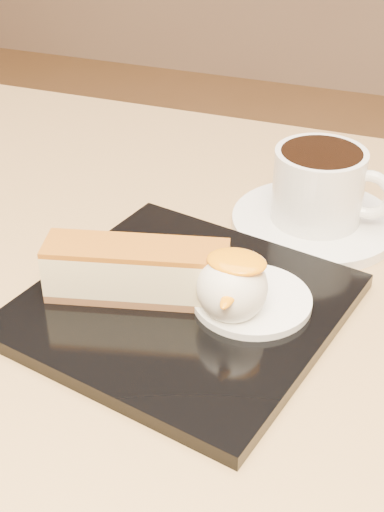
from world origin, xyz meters
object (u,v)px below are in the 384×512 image
at_px(table, 145,457).
at_px(saucer, 314,222).
at_px(ice_cream_scoop, 232,287).
at_px(coffee_cup, 321,185).
at_px(cheesecake, 137,271).
at_px(dessert_plate, 183,307).

bearing_deg(table, saucer, 61.59).
bearing_deg(ice_cream_scoop, saucer, 80.77).
distance_m(ice_cream_scoop, coffee_cup, 0.17).
distance_m(table, ice_cream_scoop, 0.21).
bearing_deg(cheesecake, saucer, 44.21).
bearing_deg(saucer, table, -118.41).
bearing_deg(ice_cream_scoop, table, -168.84).
relative_size(table, ice_cream_scoop, 15.47).
xyz_separation_m(table, ice_cream_scoop, (0.07, 0.01, 0.19)).
distance_m(cheesecake, coffee_cup, 0.20).
bearing_deg(saucer, ice_cream_scoop, -99.23).
bearing_deg(cheesecake, coffee_cup, 43.69).
height_order(saucer, coffee_cup, coffee_cup).
height_order(cheesecake, ice_cream_scoop, ice_cream_scoop).
xyz_separation_m(cheesecake, saucer, (0.10, 0.17, -0.03)).
bearing_deg(ice_cream_scoop, coffee_cup, 80.08).
bearing_deg(saucer, cheesecake, -121.60).
distance_m(cheesecake, ice_cream_scoop, 0.08).
relative_size(dessert_plate, coffee_cup, 2.04).
bearing_deg(saucer, dessert_plate, -112.61).
xyz_separation_m(ice_cream_scoop, coffee_cup, (0.03, 0.17, 0.01)).
relative_size(dessert_plate, ice_cream_scoop, 4.25).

